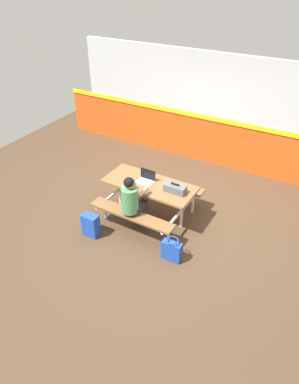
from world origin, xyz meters
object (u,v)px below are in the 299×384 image
at_px(laptop_silver, 146,179).
at_px(tote_bag_bright, 172,250).
at_px(backpack_dark, 91,225).
at_px(picnic_table_main, 150,191).
at_px(toolbox_grey, 175,188).
at_px(student_nearer, 132,200).

distance_m(laptop_silver, tote_bag_bright, 1.49).
bearing_deg(tote_bag_bright, backpack_dark, -174.10).
height_order(laptop_silver, tote_bag_bright, laptop_silver).
xyz_separation_m(picnic_table_main, tote_bag_bright, (0.92, -0.87, -0.38)).
bearing_deg(toolbox_grey, tote_bag_bright, -65.58).
distance_m(student_nearer, laptop_silver, 0.60).
xyz_separation_m(picnic_table_main, laptop_silver, (-0.09, 0.04, 0.21)).
bearing_deg(toolbox_grey, student_nearer, -135.76).
xyz_separation_m(picnic_table_main, toolbox_grey, (0.53, -0.01, 0.24)).
bearing_deg(picnic_table_main, tote_bag_bright, -43.33).
relative_size(picnic_table_main, student_nearer, 1.46).
distance_m(picnic_table_main, laptop_silver, 0.24).
relative_size(picnic_table_main, backpack_dark, 3.99).
bearing_deg(toolbox_grey, backpack_dark, -138.83).
relative_size(student_nearer, toolbox_grey, 3.02).
xyz_separation_m(laptop_silver, tote_bag_bright, (1.01, -0.91, -0.59)).
bearing_deg(laptop_silver, backpack_dark, -116.91).
height_order(student_nearer, toolbox_grey, student_nearer).
bearing_deg(student_nearer, picnic_table_main, 86.77).
relative_size(toolbox_grey, backpack_dark, 0.91).
xyz_separation_m(student_nearer, backpack_dark, (-0.60, -0.47, -0.49)).
xyz_separation_m(laptop_silver, backpack_dark, (-0.54, -1.07, -0.57)).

